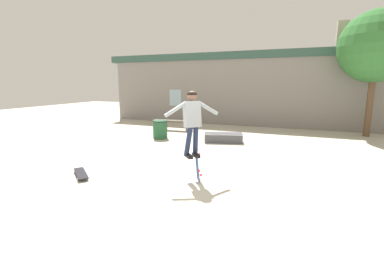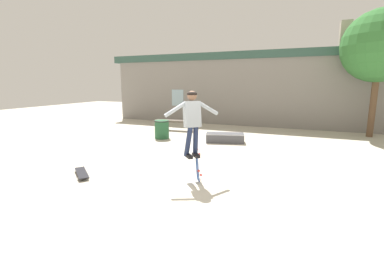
{
  "view_description": "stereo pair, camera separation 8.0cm",
  "coord_description": "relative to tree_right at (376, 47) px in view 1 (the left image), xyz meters",
  "views": [
    {
      "loc": [
        2.38,
        -5.06,
        2.14
      ],
      "look_at": [
        0.4,
        0.1,
        1.18
      ],
      "focal_mm": 24.0,
      "sensor_mm": 36.0,
      "label": 1
    },
    {
      "loc": [
        2.46,
        -5.04,
        2.14
      ],
      "look_at": [
        0.4,
        0.1,
        1.18
      ],
      "focal_mm": 24.0,
      "sensor_mm": 36.0,
      "label": 2
    }
  ],
  "objects": [
    {
      "name": "tree_right",
      "position": [
        0.0,
        0.0,
        0.0
      ],
      "size": [
        2.78,
        2.78,
        4.96
      ],
      "color": "brown",
      "rests_on": "ground_plane"
    },
    {
      "name": "park_bench",
      "position": [
        -8.06,
        -1.61,
        -3.21
      ],
      "size": [
        1.84,
        0.49,
        0.47
      ],
      "rotation": [
        0.0,
        0.0,
        0.06
      ],
      "color": "brown",
      "rests_on": "ground_plane"
    },
    {
      "name": "skate_ledge",
      "position": [
        -5.22,
        -3.16,
        -3.38
      ],
      "size": [
        1.46,
        0.88,
        0.34
      ],
      "rotation": [
        0.0,
        0.0,
        0.26
      ],
      "color": "#4C4C51",
      "rests_on": "ground_plane"
    },
    {
      "name": "skateboard_flipping",
      "position": [
        -4.86,
        -7.01,
        -3.16
      ],
      "size": [
        0.31,
        0.7,
        0.76
      ],
      "rotation": [
        0.0,
        0.0,
        -1.12
      ],
      "color": "#2D519E"
    },
    {
      "name": "skateboard_resting",
      "position": [
        -7.47,
        -7.81,
        -3.48
      ],
      "size": [
        0.82,
        0.71,
        0.08
      ],
      "rotation": [
        0.0,
        0.0,
        2.47
      ],
      "color": "black",
      "rests_on": "ground_plane"
    },
    {
      "name": "ground_plane",
      "position": [
        -5.36,
        -7.17,
        -3.55
      ],
      "size": [
        40.0,
        40.0,
        0.0
      ],
      "primitive_type": "plane",
      "color": "beige"
    },
    {
      "name": "building_backdrop",
      "position": [
        -5.33,
        1.04,
        -1.61
      ],
      "size": [
        15.55,
        0.52,
        4.8
      ],
      "color": "gray",
      "rests_on": "ground_plane"
    },
    {
      "name": "trash_bin",
      "position": [
        -7.72,
        -3.4,
        -3.17
      ],
      "size": [
        0.6,
        0.6,
        0.72
      ],
      "color": "#235633",
      "rests_on": "ground_plane"
    },
    {
      "name": "skater",
      "position": [
        -4.96,
        -7.07,
        -2.15
      ],
      "size": [
        0.97,
        0.91,
        1.46
      ],
      "rotation": [
        0.0,
        0.0,
        -0.82
      ],
      "color": "#9EA8B2"
    }
  ]
}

